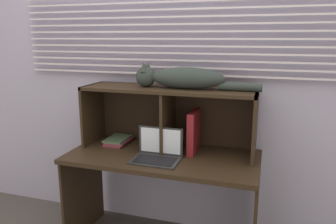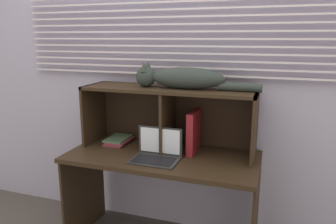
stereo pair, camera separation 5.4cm
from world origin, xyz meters
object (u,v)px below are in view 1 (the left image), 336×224
(laptop, at_px, (157,153))
(book_stack, at_px, (118,141))
(binder_upright, at_px, (194,132))
(cat, at_px, (181,78))

(laptop, height_order, book_stack, laptop)
(laptop, distance_m, binder_upright, 0.31)
(binder_upright, xyz_separation_m, book_stack, (-0.58, 0.01, -0.12))
(binder_upright, height_order, book_stack, binder_upright)
(cat, xyz_separation_m, book_stack, (-0.49, 0.01, -0.49))
(laptop, xyz_separation_m, book_stack, (-0.39, 0.22, -0.02))
(laptop, bearing_deg, binder_upright, 47.79)
(cat, height_order, binder_upright, cat)
(cat, height_order, laptop, cat)
(laptop, relative_size, binder_upright, 1.06)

